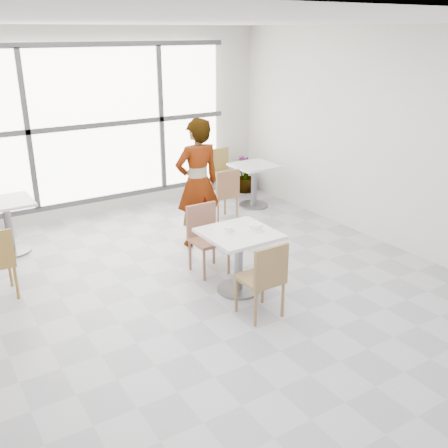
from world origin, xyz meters
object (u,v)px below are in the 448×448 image
coffee_cup (228,230)px  oatmeal_bowl (255,227)px  main_table (239,250)px  bg_table_left (8,219)px  person (198,183)px  bg_chair_right_near (224,192)px  chair_near (265,276)px  plant_right (245,175)px  bg_chair_right_far (222,169)px  chair_far (206,234)px  bg_table_right (254,179)px

coffee_cup → oatmeal_bowl: bearing=-20.2°
main_table → bg_table_left: bearing=127.7°
person → bg_chair_right_near: person is taller
chair_near → coffee_cup: bearing=-90.5°
person → plant_right: person is taller
bg_chair_right_far → chair_far: bearing=-126.0°
bg_chair_right_far → plant_right: size_ratio=1.28×
plant_right → chair_near: bearing=-122.3°
bg_chair_right_far → oatmeal_bowl: bearing=-116.3°
person → bg_chair_right_far: bearing=-128.3°
main_table → bg_chair_right_near: 2.38m
chair_far → bg_chair_right_far: bearing=54.0°
main_table → oatmeal_bowl: (0.19, -0.06, 0.27)m
chair_far → person: bearing=66.4°
person → bg_table_right: size_ratio=2.44×
chair_near → plant_right: size_ratio=1.28×
coffee_cup → bg_table_left: bearing=126.7°
person → bg_table_right: person is taller
coffee_cup → plant_right: coffee_cup is taller
oatmeal_bowl → coffee_cup: 0.32m
main_table → bg_chair_right_far: bearing=60.7°
coffee_cup → bg_chair_right_near: 2.40m
bg_table_left → bg_chair_right_near: 3.23m
chair_far → bg_table_right: chair_far is taller
main_table → chair_far: size_ratio=0.92×
main_table → chair_near: chair_near is taller
bg_chair_right_near → chair_far: bearing=49.9°
person → bg_table_left: 2.66m
person → plant_right: bearing=-137.2°
chair_near → chair_far: same height
plant_right → bg_table_left: bearing=-172.5°
chair_near → main_table: bearing=-100.3°
oatmeal_bowl → bg_table_right: bearing=54.4°
chair_near → chair_far: (0.08, 1.36, 0.00)m
chair_near → coffee_cup: size_ratio=5.47×
chair_near → coffee_cup: (0.01, 0.71, 0.28)m
chair_near → bg_table_right: bearing=-124.1°
plant_right → coffee_cup: bearing=-127.7°
coffee_cup → bg_chair_right_far: bearing=58.8°
chair_near → oatmeal_bowl: size_ratio=4.14×
oatmeal_bowl → bg_table_left: oatmeal_bowl is taller
main_table → chair_near: 0.67m
bg_table_left → plant_right: bearing=7.5°
oatmeal_bowl → bg_chair_right_near: (0.94, 2.15, -0.29)m
bg_table_right → person: bearing=-150.1°
coffee_cup → person: (0.42, 1.43, 0.14)m
chair_far → bg_table_right: bearing=40.9°
main_table → bg_chair_right_near: size_ratio=0.92×
main_table → coffee_cup: coffee_cup is taller
plant_right → bg_table_right: bearing=-114.5°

